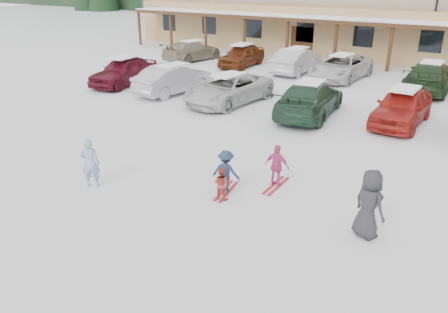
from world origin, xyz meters
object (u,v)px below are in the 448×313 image
Objects in this scene: parked_car_1 at (174,79)px; bystander_dark at (369,204)px; lamp_post at (434,17)px; parked_car_4 at (402,106)px; toddler_red at (221,183)px; child_navy at (226,172)px; adult_skier at (90,163)px; parked_car_9 at (296,60)px; parked_car_10 at (341,67)px; child_magenta at (277,166)px; parked_car_0 at (124,71)px; parked_car_7 at (192,51)px; parked_car_11 at (430,77)px; parked_car_2 at (229,89)px; parked_car_3 at (310,99)px; parked_car_8 at (242,55)px.

bystander_dark is at bearing 153.64° from parked_car_1.
lamp_post is 14.22m from parked_car_4.
child_navy is at bearing -84.07° from toddler_red.
adult_skier is 0.33× the size of parked_car_1.
parked_car_10 is (2.99, -0.24, -0.05)m from parked_car_9.
adult_skier is 1.16× the size of child_magenta.
child_magenta is 0.28× the size of parked_car_0.
adult_skier reaches higher than parked_car_7.
parked_car_9 is at bearing -121.04° from adult_skier.
parked_car_7 is (-14.50, 15.14, 0.05)m from child_magenta.
parked_car_7 is at bearing -52.12° from parked_car_1.
parked_car_7 is 0.89× the size of parked_car_11.
parked_car_2 is at bearing -67.27° from toddler_red.
bystander_dark is (3.01, -1.23, 0.21)m from child_magenta.
parked_car_3 is at bearing -140.79° from adult_skier.
child_magenta reaches higher than child_navy.
parked_car_0 reaches higher than parked_car_4.
toddler_red is at bearing 57.01° from child_magenta.
parked_car_3 is 1.08× the size of parked_car_7.
parked_car_3 is (-2.27, -14.89, -2.51)m from lamp_post.
parked_car_9 is at bearing 45.82° from parked_car_0.
child_navy is at bearing 78.94° from parked_car_11.
parked_car_10 is (1.25, 17.99, -0.02)m from adult_skier.
parked_car_11 is (1.65, 14.65, 0.14)m from child_magenta.
child_navy is at bearing -78.73° from parked_car_10.
bystander_dark is at bearing 156.13° from child_magenta.
toddler_red is at bearing -78.56° from parked_car_10.
parked_car_1 is at bearing -4.08° from bystander_dark.
parked_car_2 is (-5.03, 8.03, 0.06)m from child_navy.
toddler_red is 0.19× the size of parked_car_7.
parked_car_11 is (16.15, -0.49, 0.08)m from parked_car_7.
child_navy is 0.28× the size of parked_car_1.
parked_car_7 is at bearing -0.03° from parked_car_9.
bystander_dark is 0.36× the size of parked_car_9.
parked_car_10 is (11.17, -0.12, 0.03)m from parked_car_7.
parked_car_0 is at bearing 7.44° from parked_car_1.
parked_car_7 is (-17.51, 16.37, -0.16)m from bystander_dark.
parked_car_9 reaches higher than parked_car_2.
parked_car_0 is (-13.12, 6.91, 0.13)m from child_magenta.
parked_car_11 reaches higher than parked_car_4.
parked_car_8 is at bearing -147.10° from lamp_post.
parked_car_7 reaches higher than parked_car_2.
lamp_post is 9.76m from parked_car_9.
parked_car_3 is at bearing 117.06° from parked_car_9.
parked_car_2 is at bearing -112.80° from lamp_post.
parked_car_11 is (2.70, 15.77, 0.15)m from child_navy.
parked_car_10 is (-3.33, 15.02, 0.08)m from child_magenta.
lamp_post is at bearing -92.31° from child_magenta.
bystander_dark is at bearing -31.82° from parked_car_0.
parked_car_2 reaches higher than toddler_red.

